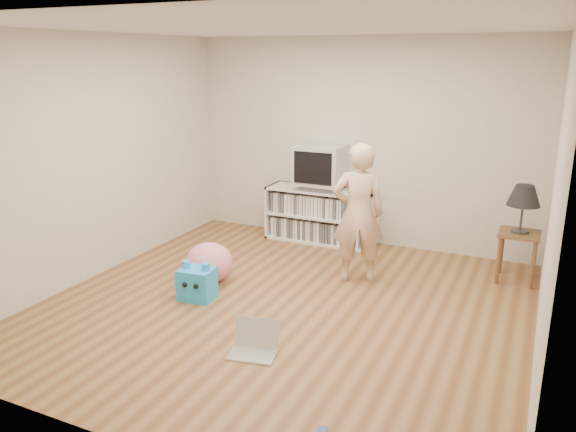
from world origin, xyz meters
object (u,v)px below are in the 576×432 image
(person, at_px, (358,214))
(plush_pink, at_px, (209,263))
(crt_tv, at_px, (321,165))
(media_unit, at_px, (320,215))
(plush_blue, at_px, (197,283))
(laptop, at_px, (255,344))
(side_table, at_px, (518,244))
(table_lamp, at_px, (524,197))
(dvd_deck, at_px, (320,186))

(person, height_order, plush_pink, person)
(crt_tv, relative_size, person, 0.40)
(media_unit, distance_m, plush_blue, 2.29)
(person, bearing_deg, plush_blue, 17.82)
(crt_tv, height_order, laptop, crt_tv)
(side_table, distance_m, plush_blue, 3.42)
(plush_pink, bearing_deg, person, 26.02)
(table_lamp, distance_m, person, 1.73)
(crt_tv, distance_m, plush_pink, 2.04)
(side_table, bearing_deg, media_unit, 171.00)
(side_table, bearing_deg, laptop, -125.83)
(side_table, xyz_separation_m, plush_pink, (-3.00, -1.42, -0.20))
(dvd_deck, bearing_deg, plush_pink, -107.36)
(table_lamp, xyz_separation_m, plush_pink, (-3.00, -1.42, -0.73))
(dvd_deck, relative_size, plush_pink, 0.89)
(side_table, bearing_deg, plush_blue, -146.93)
(crt_tv, distance_m, table_lamp, 2.46)
(plush_pink, bearing_deg, laptop, -44.07)
(side_table, height_order, plush_pink, side_table)
(plush_blue, bearing_deg, plush_pink, 101.13)
(media_unit, height_order, crt_tv, crt_tv)
(crt_tv, relative_size, laptop, 1.39)
(side_table, bearing_deg, dvd_deck, 171.36)
(person, xyz_separation_m, laptop, (-0.27, -1.82, -0.68))
(dvd_deck, xyz_separation_m, person, (0.87, -1.09, 0.02))
(side_table, distance_m, person, 1.76)
(dvd_deck, distance_m, side_table, 2.48)
(crt_tv, xyz_separation_m, plush_pink, (-0.56, -1.79, -0.81))
(table_lamp, relative_size, plush_blue, 1.32)
(person, height_order, plush_blue, person)
(crt_tv, bearing_deg, person, -51.39)
(laptop, xyz_separation_m, plush_blue, (-1.02, 0.68, 0.09))
(plush_blue, xyz_separation_m, plush_pink, (-0.14, 0.44, 0.05))
(dvd_deck, relative_size, crt_tv, 0.75)
(dvd_deck, xyz_separation_m, plush_blue, (-0.42, -2.23, -0.57))
(side_table, height_order, plush_blue, side_table)
(person, xyz_separation_m, plush_blue, (-1.29, -1.14, -0.59))
(media_unit, bearing_deg, dvd_deck, -90.00)
(media_unit, xyz_separation_m, person, (0.87, -1.11, 0.40))
(laptop, distance_m, plush_blue, 1.23)
(plush_pink, bearing_deg, plush_blue, -72.69)
(table_lamp, distance_m, plush_pink, 3.39)
(side_table, bearing_deg, plush_pink, -154.62)
(table_lamp, distance_m, laptop, 3.26)
(plush_blue, bearing_deg, table_lamp, 26.89)
(media_unit, relative_size, side_table, 2.55)
(crt_tv, relative_size, plush_blue, 1.53)
(side_table, xyz_separation_m, plush_blue, (-2.86, -1.86, -0.25))
(plush_blue, bearing_deg, media_unit, 73.17)
(person, bearing_deg, table_lamp, -178.76)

